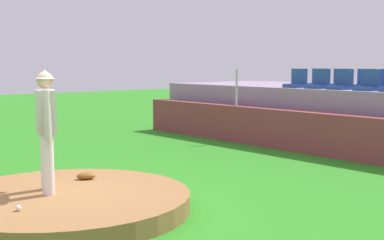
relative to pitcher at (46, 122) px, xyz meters
name	(u,v)px	position (x,y,z in m)	size (l,w,h in m)	color
ground_plane	(66,211)	(0.25, 0.16, -1.29)	(60.00, 60.00, 0.00)	#2B851E
pitchers_mound	(66,202)	(0.25, 0.16, -1.16)	(3.58, 3.58, 0.26)	olive
pitcher	(46,122)	(0.00, 0.00, 0.00)	(0.76, 0.41, 1.77)	white
baseball	(18,208)	(0.70, -0.72, -0.99)	(0.07, 0.07, 0.07)	white
fielding_glove	(86,176)	(-0.40, 0.83, -0.97)	(0.30, 0.20, 0.11)	brown
brick_barrier	(341,136)	(0.25, 6.91, -0.80)	(13.99, 0.40, 0.99)	brown
fence_post_left	(237,88)	(-3.11, 6.91, 0.19)	(0.06, 0.06, 0.99)	silver
stadium_chair_0	(297,82)	(-1.86, 7.90, 0.36)	(0.48, 0.44, 0.50)	#26488F
stadium_chair_1	(319,82)	(-1.14, 7.90, 0.36)	(0.48, 0.44, 0.50)	#26488F
stadium_chair_2	(342,83)	(-0.45, 7.89, 0.36)	(0.48, 0.44, 0.50)	#26488F
stadium_chair_3	(368,84)	(0.28, 7.89, 0.36)	(0.48, 0.44, 0.50)	#26488F
stadium_chair_7	(317,81)	(-1.84, 8.78, 0.36)	(0.48, 0.44, 0.50)	#26488F
stadium_chair_8	(340,82)	(-1.13, 8.78, 0.36)	(0.48, 0.44, 0.50)	#26488F
stadium_chair_9	(364,82)	(-0.43, 8.83, 0.36)	(0.48, 0.44, 0.50)	#26488F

